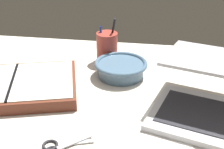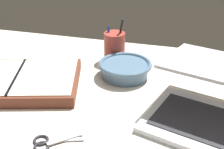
{
  "view_description": "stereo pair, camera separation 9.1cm",
  "coord_description": "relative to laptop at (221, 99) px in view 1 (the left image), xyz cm",
  "views": [
    {
      "loc": [
        8.95,
        -71.28,
        51.76
      ],
      "look_at": [
        -3.28,
        8.06,
        9.0
      ],
      "focal_mm": 50.0,
      "sensor_mm": 36.0,
      "label": 1
    },
    {
      "loc": [
        17.83,
        -69.4,
        51.76
      ],
      "look_at": [
        -3.28,
        8.06,
        9.0
      ],
      "focal_mm": 50.0,
      "sensor_mm": 36.0,
      "label": 2
    }
  ],
  "objects": [
    {
      "name": "desk_top",
      "position": [
        -26.77,
        -1.77,
        -6.3
      ],
      "size": [
        140.0,
        100.0,
        2.0
      ],
      "primitive_type": "cube",
      "color": "beige",
      "rests_on": "ground"
    },
    {
      "name": "paper_sheet_front",
      "position": [
        -19.68,
        -11.83,
        -5.22
      ],
      "size": [
        29.49,
        33.55,
        0.16
      ],
      "primitive_type": "cube",
      "rotation": [
        0.0,
        0.0,
        0.32
      ],
      "color": "white",
      "rests_on": "desk_top"
    },
    {
      "name": "bowl",
      "position": [
        -29.01,
        18.92,
        -2.38
      ],
      "size": [
        17.75,
        17.75,
        5.2
      ],
      "color": "slate",
      "rests_on": "desk_top"
    },
    {
      "name": "laptop",
      "position": [
        0.0,
        0.0,
        0.0
      ],
      "size": [
        41.31,
        41.33,
        14.68
      ],
      "rotation": [
        0.0,
        0.0,
        -0.28
      ],
      "color": "#B7B7BC",
      "rests_on": "desk_top"
    },
    {
      "name": "planner",
      "position": [
        -60.13,
        3.44,
        -3.4
      ],
      "size": [
        43.6,
        35.17,
        3.99
      ],
      "rotation": [
        0.0,
        0.0,
        0.28
      ],
      "color": "brown",
      "rests_on": "desk_top"
    },
    {
      "name": "scissors",
      "position": [
        -39.25,
        -19.17,
        -4.97
      ],
      "size": [
        12.0,
        9.31,
        0.8
      ],
      "rotation": [
        0.0,
        0.0,
        0.52
      ],
      "color": "#B7B7BC",
      "rests_on": "desk_top"
    },
    {
      "name": "pen_cup",
      "position": [
        -35.48,
        29.57,
        0.21
      ],
      "size": [
        7.6,
        7.6,
        16.39
      ],
      "color": "#9E382D",
      "rests_on": "desk_top"
    }
  ]
}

